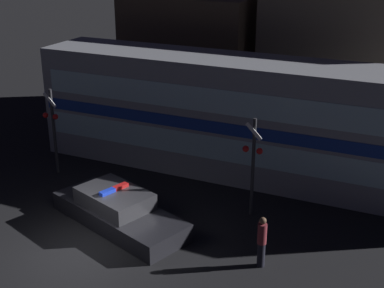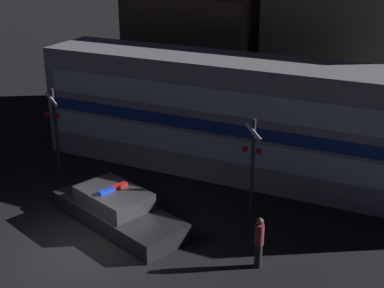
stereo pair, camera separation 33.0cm
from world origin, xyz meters
TOP-DOWN VIEW (x-y plane):
  - ground_plane at (0.00, 0.00)m, footprint 120.00×120.00m
  - train at (2.77, 7.41)m, footprint 17.47×2.89m
  - police_car at (0.05, 1.88)m, footprint 5.28×3.34m
  - pedestrian at (5.02, 1.51)m, footprint 0.26×0.26m
  - crossing_signal_near at (3.80, 4.22)m, footprint 0.68×0.28m
  - crossing_signal_far at (-4.30, 4.31)m, footprint 0.68×0.28m
  - building_left at (-2.72, 13.97)m, footprint 6.46×4.58m

SIDE VIEW (x-z plane):
  - ground_plane at x=0.00m, z-range 0.00..0.00m
  - police_car at x=0.05m, z-range -0.17..1.09m
  - pedestrian at x=5.02m, z-range 0.02..1.59m
  - crossing_signal_far at x=-4.30m, z-range 0.25..3.68m
  - crossing_signal_near at x=3.80m, z-range 0.25..3.68m
  - train at x=2.77m, z-range 0.00..4.54m
  - building_left at x=-2.72m, z-range 0.00..6.03m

